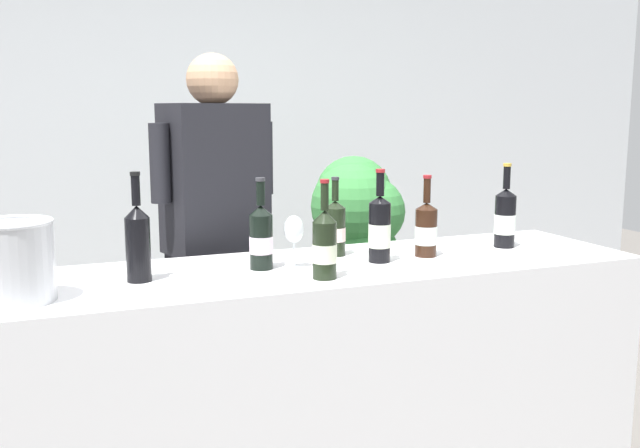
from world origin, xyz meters
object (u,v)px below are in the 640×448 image
at_px(wine_bottle_1, 505,218).
at_px(wine_glass, 294,231).
at_px(wine_bottle_2, 138,241).
at_px(wine_bottle_0, 380,229).
at_px(ice_bucket, 12,261).
at_px(wine_bottle_5, 261,237).
at_px(wine_bottle_3, 325,245).
at_px(person_server, 217,266).
at_px(potted_shrub, 358,228).
at_px(wine_bottle_6, 335,228).
at_px(wine_bottle_4, 426,229).

bearing_deg(wine_bottle_1, wine_glass, -177.38).
bearing_deg(wine_bottle_2, wine_glass, -0.63).
bearing_deg(wine_bottle_1, wine_bottle_0, -173.93).
bearing_deg(wine_bottle_0, wine_glass, 176.23).
relative_size(wine_bottle_2, wine_glass, 1.92).
height_order(wine_glass, ice_bucket, ice_bucket).
bearing_deg(ice_bucket, wine_glass, 7.12).
bearing_deg(wine_bottle_5, wine_bottle_3, -53.99).
height_order(wine_bottle_0, ice_bucket, wine_bottle_0).
xyz_separation_m(wine_bottle_2, wine_bottle_5, (0.42, 0.02, -0.02)).
bearing_deg(wine_bottle_1, person_server, 151.94).
bearing_deg(potted_shrub, wine_bottle_6, -118.39).
height_order(ice_bucket, person_server, person_server).
height_order(wine_bottle_5, ice_bucket, wine_bottle_5).
bearing_deg(person_server, wine_bottle_3, -77.22).
height_order(wine_bottle_4, wine_bottle_6, wine_bottle_4).
distance_m(wine_bottle_1, wine_bottle_2, 1.45).
height_order(wine_bottle_1, wine_bottle_3, wine_bottle_1).
relative_size(wine_bottle_0, wine_bottle_4, 1.10).
xyz_separation_m(ice_bucket, potted_shrub, (1.75, 1.42, -0.24)).
bearing_deg(wine_bottle_2, potted_shrub, 43.37).
relative_size(wine_bottle_0, potted_shrub, 0.27).
bearing_deg(wine_bottle_3, wine_bottle_4, 20.82).
xyz_separation_m(wine_bottle_6, wine_glass, (-0.22, -0.14, 0.02)).
bearing_deg(potted_shrub, wine_bottle_1, -86.78).
relative_size(wine_bottle_0, wine_bottle_1, 1.00).
relative_size(wine_bottle_3, potted_shrub, 0.26).
bearing_deg(wine_bottle_5, potted_shrub, 53.21).
bearing_deg(person_server, wine_bottle_2, -123.46).
distance_m(ice_bucket, potted_shrub, 2.26).
bearing_deg(wine_bottle_6, wine_bottle_1, -8.12).
bearing_deg(wine_bottle_1, wine_bottle_3, -165.55).
relative_size(person_server, potted_shrub, 1.39).
bearing_deg(ice_bucket, wine_bottle_5, 10.04).
bearing_deg(potted_shrub, wine_bottle_4, -103.58).
height_order(wine_bottle_0, wine_bottle_2, wine_bottle_2).
bearing_deg(wine_glass, wine_bottle_0, -3.77).
relative_size(wine_bottle_4, potted_shrub, 0.25).
bearing_deg(wine_bottle_6, wine_bottle_4, -23.93).
height_order(wine_bottle_3, wine_bottle_6, wine_bottle_3).
height_order(wine_bottle_2, wine_bottle_5, wine_bottle_2).
xyz_separation_m(wine_bottle_0, ice_bucket, (-1.22, -0.09, -0.00)).
bearing_deg(wine_bottle_4, wine_glass, -179.74).
bearing_deg(wine_glass, potted_shrub, 57.13).
height_order(ice_bucket, potted_shrub, potted_shrub).
bearing_deg(wine_bottle_6, wine_bottle_3, -118.17).
bearing_deg(potted_shrub, wine_bottle_2, -136.63).
distance_m(wine_bottle_3, potted_shrub, 1.71).
bearing_deg(wine_bottle_3, wine_bottle_0, 29.99).
relative_size(wine_bottle_1, ice_bucket, 1.41).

